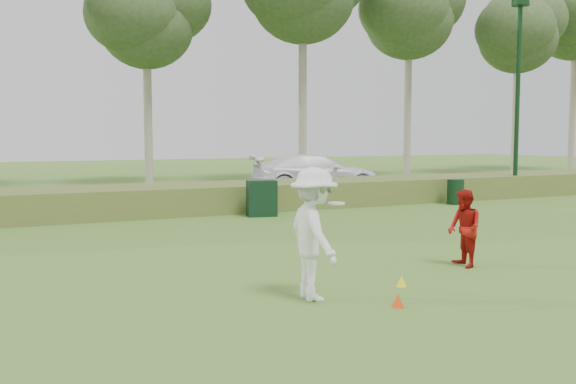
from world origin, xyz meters
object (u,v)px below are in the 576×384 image
cone_yellow (401,281)px  utility_cabinet (262,198)px  cone_orange (398,300)px  car_right (316,173)px  player_white (314,234)px  player_red (464,228)px  lamp_post (519,61)px  trash_bin (455,192)px

cone_yellow → utility_cabinet: utility_cabinet is taller
cone_orange → car_right: bearing=65.0°
player_white → car_right: player_white is taller
cone_yellow → car_right: size_ratio=0.03×
player_white → utility_cabinet: player_white is taller
cone_orange → player_red: bearing=32.7°
player_white → cone_orange: size_ratio=9.79×
player_red → car_right: (5.12, 15.35, 0.14)m
cone_orange → cone_yellow: size_ratio=1.09×
utility_cabinet → cone_yellow: bearing=-88.0°
lamp_post → cone_orange: (-14.67, -12.05, -5.49)m
cone_yellow → car_right: car_right is taller
car_right → utility_cabinet: bearing=154.1°
player_white → utility_cabinet: size_ratio=1.80×
lamp_post → utility_cabinet: size_ratio=7.17×
cone_orange → trash_bin: trash_bin is taller
cone_orange → car_right: size_ratio=0.04×
lamp_post → player_red: bearing=-139.1°
cone_orange → utility_cabinet: utility_cabinet is taller
cone_yellow → car_right: 17.71m
lamp_post → car_right: bearing=142.0°
cone_orange → cone_yellow: cone_orange is taller
player_red → lamp_post: bearing=144.2°
lamp_post → player_white: bearing=-144.6°
cone_yellow → car_right: bearing=66.0°
utility_cabinet → car_right: (5.45, 6.38, 0.33)m
cone_yellow → lamp_post: bearing=38.5°
trash_bin → car_right: size_ratio=0.16×
player_red → utility_cabinet: player_red is taller
lamp_post → player_white: (-15.56, -11.07, -4.56)m
player_red → car_right: size_ratio=0.26×
car_right → cone_orange: bearing=169.5°
utility_cabinet → player_red: bearing=-75.8°
cone_yellow → car_right: (7.19, 16.16, 0.80)m
lamp_post → car_right: 9.63m
player_white → player_red: (3.81, 0.90, -0.27)m
cone_yellow → trash_bin: bearing=45.5°
lamp_post → cone_yellow: bearing=-141.5°
player_white → trash_bin: size_ratio=2.21×
lamp_post → cone_yellow: size_ratio=42.31×
cone_orange → lamp_post: bearing=39.4°
cone_orange → car_right: 19.02m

